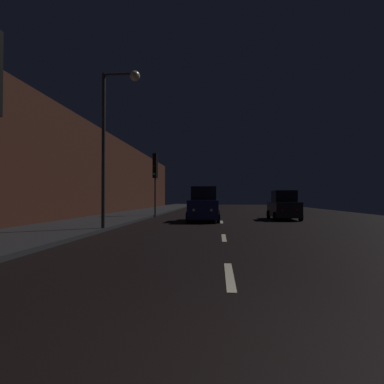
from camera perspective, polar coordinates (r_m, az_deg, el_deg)
name	(u,v)px	position (r m, az deg, el deg)	size (l,w,h in m)	color
ground	(221,215)	(27.63, 5.11, -4.13)	(27.06, 84.00, 0.02)	black
sidewalk_left	(137,214)	(28.52, -9.81, -3.85)	(4.40, 84.00, 0.15)	#28282B
building_facade_left	(93,172)	(26.05, -17.28, 3.50)	(0.80, 63.00, 7.04)	#472319
lane_centerline	(224,236)	(12.55, 5.65, -7.76)	(0.16, 15.59, 0.01)	beige
traffic_light_far_left	(155,171)	(24.74, -6.61, 3.79)	(0.37, 0.48, 4.90)	#38383A
streetlamp_overhead	(114,125)	(14.71, -13.76, 11.56)	(1.70, 0.44, 7.04)	#2D2D30
car_approaching_headlights	(204,205)	(20.28, 2.19, -2.40)	(2.00, 4.33, 2.18)	#141E51
car_parked_right_far	(284,206)	(22.56, 16.03, -2.47)	(1.80, 3.91, 1.97)	black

